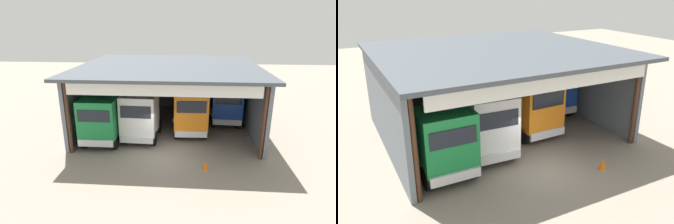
{
  "view_description": "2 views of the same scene",
  "coord_description": "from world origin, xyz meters",
  "views": [
    {
      "loc": [
        1.44,
        -15.34,
        8.09
      ],
      "look_at": [
        0.0,
        3.81,
        1.69
      ],
      "focal_mm": 29.13,
      "sensor_mm": 36.0,
      "label": 1
    },
    {
      "loc": [
        -8.57,
        -12.39,
        8.52
      ],
      "look_at": [
        0.0,
        3.81,
        1.69
      ],
      "focal_mm": 37.46,
      "sensor_mm": 36.0,
      "label": 2
    }
  ],
  "objects": [
    {
      "name": "ground_plane",
      "position": [
        0.0,
        0.0,
        0.0
      ],
      "size": [
        80.0,
        80.0,
        0.0
      ],
      "primitive_type": "plane",
      "color": "gray",
      "rests_on": "ground"
    },
    {
      "name": "workshop_shed",
      "position": [
        0.0,
        6.16,
        3.54
      ],
      "size": [
        13.06,
        12.05,
        5.04
      ],
      "color": "slate",
      "rests_on": "ground"
    },
    {
      "name": "truck_green_center_left_bay",
      "position": [
        -4.39,
        1.58,
        1.77
      ],
      "size": [
        2.57,
        4.49,
        3.35
      ],
      "rotation": [
        0.0,
        0.0,
        3.15
      ],
      "color": "#197F3D",
      "rests_on": "ground"
    },
    {
      "name": "truck_white_yard_outside",
      "position": [
        -1.84,
        2.48,
        1.81
      ],
      "size": [
        2.57,
        4.97,
        3.45
      ],
      "rotation": [
        0.0,
        0.0,
        3.1
      ],
      "color": "white",
      "rests_on": "ground"
    },
    {
      "name": "truck_orange_left_bay",
      "position": [
        1.65,
        3.72,
        1.84
      ],
      "size": [
        2.63,
        5.2,
        3.52
      ],
      "rotation": [
        0.0,
        0.0,
        3.17
      ],
      "color": "orange",
      "rests_on": "ground"
    },
    {
      "name": "truck_blue_center_bay",
      "position": [
        4.53,
        5.94,
        1.75
      ],
      "size": [
        2.52,
        4.3,
        3.34
      ],
      "rotation": [
        0.0,
        0.0,
        3.11
      ],
      "color": "#1E47B7",
      "rests_on": "ground"
    },
    {
      "name": "oil_drum",
      "position": [
        0.35,
        9.85,
        0.47
      ],
      "size": [
        0.58,
        0.58,
        0.94
      ],
      "primitive_type": "cylinder",
      "color": "#194CB2",
      "rests_on": "ground"
    },
    {
      "name": "tool_cart",
      "position": [
        0.68,
        9.82,
        0.5
      ],
      "size": [
        0.9,
        0.6,
        1.0
      ],
      "primitive_type": "cube",
      "color": "black",
      "rests_on": "ground"
    },
    {
      "name": "traffic_cone",
      "position": [
        2.55,
        -1.36,
        0.28
      ],
      "size": [
        0.36,
        0.36,
        0.56
      ],
      "primitive_type": "cone",
      "color": "orange",
      "rests_on": "ground"
    }
  ]
}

